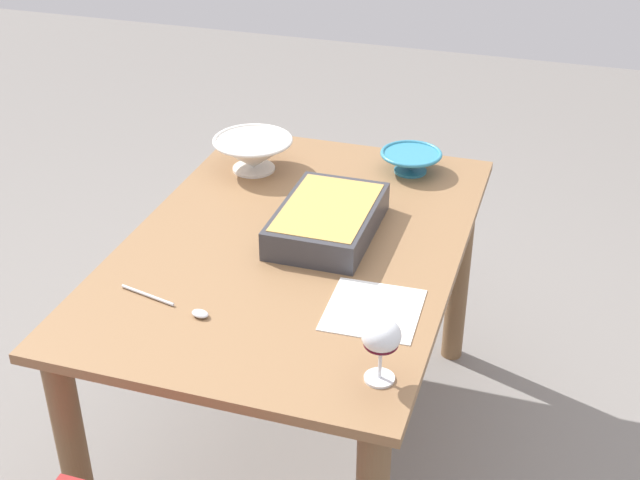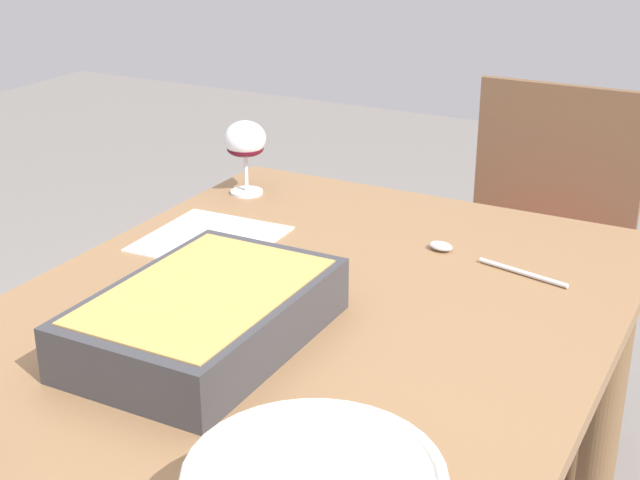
% 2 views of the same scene
% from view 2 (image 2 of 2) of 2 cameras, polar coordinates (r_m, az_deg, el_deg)
% --- Properties ---
extents(dining_table, '(1.33, 0.89, 0.74)m').
position_cam_2_polar(dining_table, '(1.39, -2.72, -10.80)').
color(dining_table, olive).
rests_on(dining_table, ground_plane).
extents(chair, '(0.46, 0.43, 0.89)m').
position_cam_2_polar(chair, '(2.26, 13.28, -1.11)').
color(chair, '#B22D2D').
rests_on(chair, ground_plane).
extents(wine_glass, '(0.09, 0.09, 0.15)m').
position_cam_2_polar(wine_glass, '(1.86, -4.68, 6.03)').
color(wine_glass, white).
rests_on(wine_glass, dining_table).
extents(casserole_dish, '(0.39, 0.25, 0.08)m').
position_cam_2_polar(casserole_dish, '(1.29, -7.14, -4.56)').
color(casserole_dish, '#38383D').
rests_on(casserole_dish, dining_table).
extents(serving_spoon, '(0.08, 0.26, 0.01)m').
position_cam_2_polar(serving_spoon, '(1.59, 9.26, -0.94)').
color(serving_spoon, silver).
rests_on(serving_spoon, dining_table).
extents(napkin, '(0.24, 0.23, 0.00)m').
position_cam_2_polar(napkin, '(1.66, -6.84, 0.07)').
color(napkin, white).
rests_on(napkin, dining_table).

